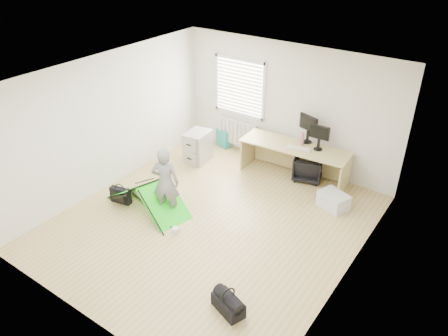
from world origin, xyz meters
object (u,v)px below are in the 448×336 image
Objects in this scene: monitor_left at (308,133)px; duffel_bag at (228,305)px; monitor_right at (319,141)px; person at (165,183)px; filing_cabinet at (198,146)px; desk at (293,162)px; thermos at (302,139)px; storage_crate at (333,201)px; office_chair at (308,168)px; kite at (147,196)px; laptop_bag at (121,195)px.

monitor_left reaches higher than duffel_bag.
person is (-1.77, -2.62, -0.28)m from monitor_right.
filing_cabinet is 1.72× the size of monitor_right.
monitor_right is (0.45, 0.12, 0.58)m from desk.
thermos is at bearing -145.45° from person.
desk is 1.28m from storage_crate.
office_chair is at bearing 8.94° from filing_cabinet.
monitor_right is 0.72m from office_chair.
desk is 1.33× the size of kite.
office_chair is 3.40m from kite.
monitor_right is (2.59, 0.65, 0.61)m from filing_cabinet.
monitor_right is at bearing 116.78° from duffel_bag.
filing_cabinet is at bearing -0.61° from office_chair.
monitor_left is 1.55m from storage_crate.
storage_crate is at bearing -6.91° from filing_cabinet.
kite is at bearing 175.45° from duffel_bag.
storage_crate is at bearing -31.75° from thermos.
monitor_right is 4.05m from laptop_bag.
desk is 5.51× the size of monitor_right.
filing_cabinet reaches higher than laptop_bag.
filing_cabinet is at bearing 74.32° from laptop_bag.
monitor_left reaches higher than office_chair.
duffel_bag is at bearing -59.63° from monitor_left.
desk reaches higher than kite.
kite is (-2.21, -2.68, -0.70)m from monitor_right.
filing_cabinet is at bearing -94.87° from person.
thermos is 2.99m from person.
monitor_left is 0.27× the size of kite.
monitor_left is 4.24m from duffel_bag.
storage_crate is (0.87, -0.68, -0.12)m from office_chair.
laptop_bag is (-2.76, -2.86, -0.81)m from monitor_right.
kite is 4.05× the size of laptop_bag.
storage_crate is at bearing -28.63° from desk.
storage_crate reaches higher than duffel_bag.
monitor_right reaches higher than filing_cabinet.
thermos is 1.45m from storage_crate.
monitor_left reaches higher than laptop_bag.
monitor_left is 3.16m from person.
office_chair is at bearing 165.60° from monitor_right.
monitor_right is at bearing 11.01° from desk.
monitor_left is at bearing 149.87° from monitor_right.
desk is at bearing -94.52° from monitor_left.
office_chair is 3.88m from laptop_bag.
monitor_right is at bearing -151.35° from person.
laptop_bag is (-3.45, -2.21, 0.00)m from storage_crate.
office_chair is at bearing 37.10° from laptop_bag.
duffel_bag is (2.70, -1.21, -0.15)m from kite.
thermos is (0.09, 0.13, 0.52)m from desk.
monitor_left is 3.97m from laptop_bag.
kite reaches higher than laptop_bag.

